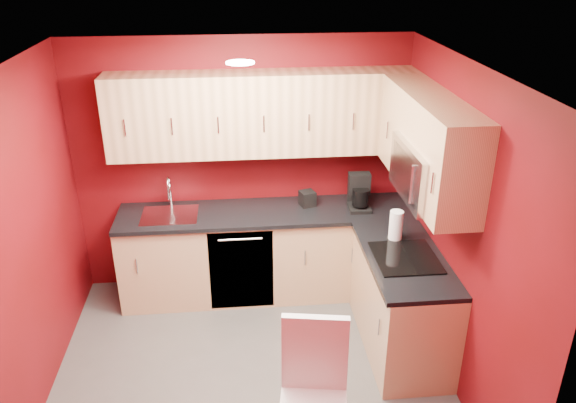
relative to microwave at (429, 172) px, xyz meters
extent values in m
plane|color=#4D4A47|center=(-1.39, -0.20, -1.66)|extent=(3.20, 3.20, 0.00)
plane|color=white|center=(-1.39, -0.20, 0.84)|extent=(3.20, 3.20, 0.00)
plane|color=#640911|center=(-1.39, 1.30, -0.41)|extent=(3.20, 0.00, 3.20)
plane|color=#640911|center=(-1.39, -1.70, -0.41)|extent=(3.20, 0.00, 3.20)
plane|color=#640911|center=(-2.99, -0.20, -0.41)|extent=(0.00, 3.00, 3.00)
plane|color=#640911|center=(0.21, -0.20, -0.41)|extent=(0.00, 3.00, 3.00)
cube|color=tan|center=(-1.19, 1.00, -1.22)|extent=(2.80, 0.60, 0.87)
cube|color=tan|center=(-0.09, 0.05, -1.22)|extent=(0.60, 1.30, 0.87)
cube|color=black|center=(-1.19, 0.99, -0.77)|extent=(2.80, 0.63, 0.04)
cube|color=black|center=(-0.11, 0.04, -0.77)|extent=(0.63, 1.27, 0.04)
cube|color=tan|center=(-1.19, 1.13, 0.17)|extent=(2.80, 0.35, 0.75)
cube|color=tan|center=(0.03, 0.67, 0.17)|extent=(0.35, 0.57, 0.75)
cube|color=tan|center=(0.03, -0.49, 0.17)|extent=(0.35, 0.22, 0.75)
cube|color=tan|center=(0.03, 0.00, 0.38)|extent=(0.35, 0.76, 0.33)
cube|color=silver|center=(0.01, 0.00, 0.00)|extent=(0.40, 0.76, 0.42)
cube|color=black|center=(-0.18, 0.00, 0.00)|extent=(0.02, 0.62, 0.33)
cylinder|color=silver|center=(-0.20, -0.23, 0.00)|extent=(0.02, 0.02, 0.29)
cube|color=black|center=(-0.11, 0.00, -0.74)|extent=(0.50, 0.55, 0.01)
cube|color=silver|center=(-2.09, 0.98, -0.75)|extent=(0.52, 0.42, 0.02)
cylinder|color=silver|center=(-2.09, 1.18, -0.62)|extent=(0.02, 0.02, 0.26)
torus|color=silver|center=(-2.09, 1.11, -0.49)|extent=(0.02, 0.16, 0.16)
cylinder|color=silver|center=(-2.09, 1.04, -0.55)|extent=(0.02, 0.02, 0.12)
cube|color=black|center=(-1.44, 0.71, -1.22)|extent=(0.60, 0.02, 0.82)
cylinder|color=white|center=(-1.39, 0.10, 0.82)|extent=(0.20, 0.20, 0.01)
camera|label=1|loc=(-1.45, -3.82, 1.58)|focal=35.00mm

